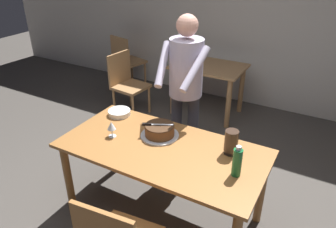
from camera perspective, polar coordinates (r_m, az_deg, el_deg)
The scene contains 13 objects.
ground_plane at distance 3.20m, azimuth -0.91°, elevation -17.13°, with size 14.00×14.00×0.00m, color #4C4742.
back_wall at distance 4.98m, azimuth 16.18°, elevation 16.31°, with size 10.00×0.12×2.70m, color silver.
main_dining_table at distance 2.78m, azimuth -1.01°, elevation -7.67°, with size 1.73×0.86×0.75m.
cake_on_platter at distance 2.84m, azimuth -1.48°, elevation -2.99°, with size 0.34×0.34×0.11m.
cake_knife at distance 2.82m, azimuth -2.96°, elevation -1.83°, with size 0.25×0.14×0.02m.
plate_stack at distance 3.24m, azimuth -8.57°, elevation 0.25°, with size 0.22×0.22×0.05m.
wine_glass_near at distance 2.85m, azimuth -9.94°, elevation -2.13°, with size 0.08×0.08×0.14m.
water_bottle at distance 2.41m, azimuth 12.08°, elevation -8.27°, with size 0.07×0.07×0.25m.
hurricane_lamp at distance 2.63m, azimuth 11.06°, elevation -4.89°, with size 0.11×0.11×0.21m.
person_cutting_cake at distance 3.11m, azimuth 3.07°, elevation 5.48°, with size 0.47×0.56×1.72m.
background_table at distance 4.69m, azimuth 7.07°, elevation 6.63°, with size 1.00×0.70×0.74m.
background_chair_0 at distance 5.69m, azimuth -7.36°, elevation 9.54°, with size 0.54×0.54×0.90m.
background_chair_3 at distance 4.73m, azimuth -7.28°, elevation 5.68°, with size 0.49×0.49×0.90m.
Camera 1 is at (1.15, -1.95, 2.26)m, focal length 34.60 mm.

